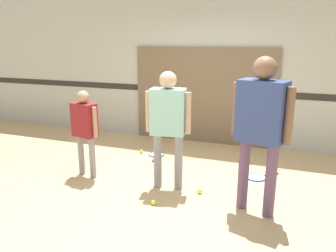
{
  "coord_description": "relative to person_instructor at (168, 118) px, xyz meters",
  "views": [
    {
      "loc": [
        1.38,
        -3.94,
        2.01
      ],
      "look_at": [
        -0.06,
        0.01,
        0.89
      ],
      "focal_mm": 35.0,
      "sensor_mm": 36.0,
      "label": 1
    }
  ],
  "objects": [
    {
      "name": "racket_spare_on_floor",
      "position": [
        -0.64,
        1.13,
        -0.99
      ],
      "size": [
        0.34,
        0.52,
        0.03
      ],
      "rotation": [
        0.0,
        0.0,
        4.91
      ],
      "color": "blue",
      "rests_on": "ground_plane"
    },
    {
      "name": "tennis_ball_stray_left",
      "position": [
        0.47,
        -0.04,
        -0.96
      ],
      "size": [
        0.07,
        0.07,
        0.07
      ],
      "primitive_type": "sphere",
      "color": "#CCE038",
      "rests_on": "ground_plane"
    },
    {
      "name": "tennis_ball_near_instructor",
      "position": [
        0.0,
        -0.54,
        -0.96
      ],
      "size": [
        0.07,
        0.07,
        0.07
      ],
      "primitive_type": "sphere",
      "color": "#CCE038",
      "rests_on": "ground_plane"
    },
    {
      "name": "wall_panel",
      "position": [
        -0.07,
        2.21,
        -0.07
      ],
      "size": [
        2.77,
        0.05,
        1.85
      ],
      "color": "#756047",
      "rests_on": "ground_plane"
    },
    {
      "name": "tennis_ball_by_spare_racket",
      "position": [
        -0.94,
        1.15,
        -0.96
      ],
      "size": [
        0.07,
        0.07,
        0.07
      ],
      "primitive_type": "sphere",
      "color": "#CCE038",
      "rests_on": "ground_plane"
    },
    {
      "name": "racket_second_spare",
      "position": [
        1.14,
        0.77,
        -0.99
      ],
      "size": [
        0.55,
        0.48,
        0.03
      ],
      "rotation": [
        0.0,
        0.0,
        0.67
      ],
      "color": "blue",
      "rests_on": "ground_plane"
    },
    {
      "name": "person_instructor",
      "position": [
        0.0,
        0.0,
        0.0
      ],
      "size": [
        0.61,
        0.31,
        1.61
      ],
      "rotation": [
        0.0,
        0.0,
        0.14
      ],
      "color": "gray",
      "rests_on": "ground_plane"
    },
    {
      "name": "person_student_left",
      "position": [
        -1.28,
        -0.03,
        -0.2
      ],
      "size": [
        0.48,
        0.28,
        1.3
      ],
      "rotation": [
        0.0,
        0.0,
        -0.23
      ],
      "color": "gray",
      "rests_on": "ground_plane"
    },
    {
      "name": "person_student_right",
      "position": [
        1.2,
        -0.26,
        0.14
      ],
      "size": [
        0.67,
        0.42,
        1.83
      ],
      "rotation": [
        0.0,
        0.0,
        2.84
      ],
      "color": "#6B4C70",
      "rests_on": "ground_plane"
    },
    {
      "name": "ground_plane",
      "position": [
        0.06,
        -0.01,
        -1.0
      ],
      "size": [
        16.0,
        16.0,
        0.0
      ],
      "primitive_type": "plane",
      "color": "tan"
    },
    {
      "name": "wall_back",
      "position": [
        0.06,
        2.27,
        0.6
      ],
      "size": [
        16.0,
        0.07,
        3.2
      ],
      "color": "beige",
      "rests_on": "ground_plane"
    }
  ]
}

